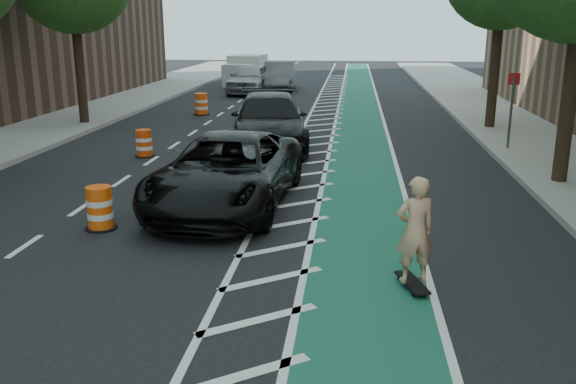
# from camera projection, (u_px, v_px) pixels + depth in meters

# --- Properties ---
(ground) EXTENTS (120.00, 120.00, 0.00)m
(ground) POSITION_uv_depth(u_px,v_px,m) (152.00, 315.00, 8.54)
(ground) COLOR black
(ground) RESTS_ON ground
(bike_lane) EXTENTS (2.00, 90.00, 0.01)m
(bike_lane) POSITION_uv_depth(u_px,v_px,m) (361.00, 163.00, 17.80)
(bike_lane) COLOR #1A5C45
(bike_lane) RESTS_ON ground
(buffer_strip) EXTENTS (1.40, 90.00, 0.01)m
(buffer_strip) POSITION_uv_depth(u_px,v_px,m) (310.00, 162.00, 17.96)
(buffer_strip) COLOR silver
(buffer_strip) RESTS_ON ground
(curb_right) EXTENTS (0.12, 90.00, 0.16)m
(curb_right) POSITION_uv_depth(u_px,v_px,m) (504.00, 164.00, 17.37)
(curb_right) COLOR gray
(curb_right) RESTS_ON ground
(curb_left) EXTENTS (0.12, 90.00, 0.16)m
(curb_left) POSITION_uv_depth(u_px,v_px,m) (34.00, 153.00, 18.82)
(curb_left) COLOR gray
(curb_left) RESTS_ON ground
(sign_post) EXTENTS (0.35, 0.08, 2.47)m
(sign_post) POSITION_uv_depth(u_px,v_px,m) (511.00, 110.00, 18.89)
(sign_post) COLOR #4C4C4C
(sign_post) RESTS_ON ground
(skateboard) EXTENTS (0.50, 0.92, 0.12)m
(skateboard) POSITION_uv_depth(u_px,v_px,m) (412.00, 283.00, 9.37)
(skateboard) COLOR black
(skateboard) RESTS_ON ground
(skateboarder) EXTENTS (0.70, 0.56, 1.67)m
(skateboarder) POSITION_uv_depth(u_px,v_px,m) (415.00, 230.00, 9.14)
(skateboarder) COLOR tan
(skateboarder) RESTS_ON skateboard
(suv_near) EXTENTS (2.99, 5.86, 1.58)m
(suv_near) POSITION_uv_depth(u_px,v_px,m) (227.00, 171.00, 13.47)
(suv_near) COLOR black
(suv_near) RESTS_ON ground
(suv_far) EXTENTS (3.17, 6.17, 1.71)m
(suv_far) POSITION_uv_depth(u_px,v_px,m) (269.00, 121.00, 19.87)
(suv_far) COLOR black
(suv_far) RESTS_ON ground
(car_silver) EXTENTS (2.30, 5.10, 1.70)m
(car_silver) POSITION_uv_depth(u_px,v_px,m) (250.00, 78.00, 35.21)
(car_silver) COLOR gray
(car_silver) RESTS_ON ground
(car_grey) EXTENTS (2.12, 5.23, 1.69)m
(car_grey) POSITION_uv_depth(u_px,v_px,m) (279.00, 76.00, 36.98)
(car_grey) COLOR #58575C
(car_grey) RESTS_ON ground
(box_truck) EXTENTS (2.38, 4.66, 1.87)m
(box_truck) POSITION_uv_depth(u_px,v_px,m) (246.00, 71.00, 40.51)
(box_truck) COLOR silver
(box_truck) RESTS_ON ground
(barrel_a) EXTENTS (0.63, 0.63, 0.86)m
(barrel_a) POSITION_uv_depth(u_px,v_px,m) (100.00, 209.00, 12.02)
(barrel_a) COLOR #FB550D
(barrel_a) RESTS_ON ground
(barrel_b) EXTENTS (0.61, 0.61, 0.83)m
(barrel_b) POSITION_uv_depth(u_px,v_px,m) (144.00, 144.00, 18.57)
(barrel_b) COLOR #E3410B
(barrel_b) RESTS_ON ground
(barrel_c) EXTENTS (0.70, 0.70, 0.95)m
(barrel_c) POSITION_uv_depth(u_px,v_px,m) (201.00, 105.00, 27.03)
(barrel_c) COLOR #FF510D
(barrel_c) RESTS_ON ground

